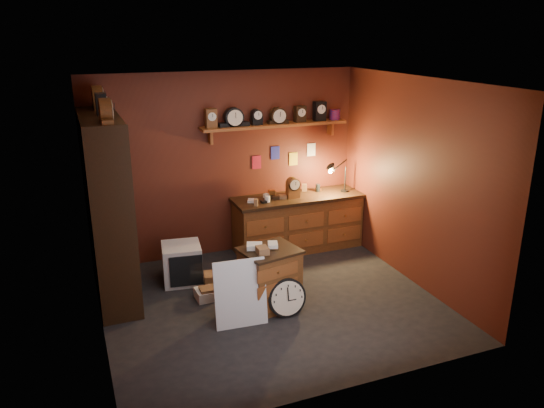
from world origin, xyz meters
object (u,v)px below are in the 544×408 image
at_px(shelving_unit, 105,201).
at_px(low_cabinet, 270,275).
at_px(workbench, 298,219).
at_px(big_round_clock, 287,298).

relative_size(shelving_unit, low_cabinet, 3.06).
height_order(shelving_unit, low_cabinet, shelving_unit).
height_order(shelving_unit, workbench, shelving_unit).
bearing_deg(low_cabinet, shelving_unit, 137.62).
xyz_separation_m(workbench, big_round_clock, (-0.95, -1.82, -0.24)).
distance_m(low_cabinet, big_round_clock, 0.35).
distance_m(workbench, low_cabinet, 1.86).
bearing_deg(big_round_clock, low_cabinet, 109.85).
distance_m(shelving_unit, workbench, 2.96).
bearing_deg(shelving_unit, big_round_clock, -35.46).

